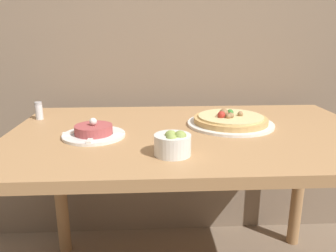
# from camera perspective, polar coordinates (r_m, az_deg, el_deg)

# --- Properties ---
(dining_table) EXTENTS (1.32, 0.82, 0.74)m
(dining_table) POSITION_cam_1_polar(r_m,az_deg,el_deg) (1.22, 4.12, -5.06)
(dining_table) COLOR #AD7F51
(dining_table) RESTS_ON ground_plane
(pizza_plate) EXTENTS (0.33, 0.33, 0.07)m
(pizza_plate) POSITION_cam_1_polar(r_m,az_deg,el_deg) (1.28, 10.80, 0.94)
(pizza_plate) COLOR white
(pizza_plate) RESTS_ON dining_table
(tartare_plate) EXTENTS (0.21, 0.21, 0.07)m
(tartare_plate) POSITION_cam_1_polar(r_m,az_deg,el_deg) (1.14, -12.80, -1.03)
(tartare_plate) COLOR white
(tartare_plate) RESTS_ON dining_table
(small_bowl) EXTENTS (0.11, 0.11, 0.08)m
(small_bowl) POSITION_cam_1_polar(r_m,az_deg,el_deg) (0.94, 0.85, -3.08)
(small_bowl) COLOR white
(small_bowl) RESTS_ON dining_table
(salt_shaker) EXTENTS (0.03, 0.03, 0.07)m
(salt_shaker) POSITION_cam_1_polar(r_m,az_deg,el_deg) (1.44, -21.56, 2.48)
(salt_shaker) COLOR silver
(salt_shaker) RESTS_ON dining_table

